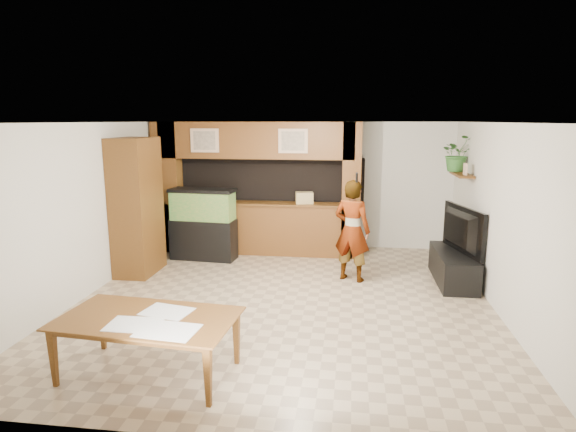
# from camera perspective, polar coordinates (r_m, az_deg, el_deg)

# --- Properties ---
(floor) EXTENTS (6.50, 6.50, 0.00)m
(floor) POSITION_cam_1_polar(r_m,az_deg,el_deg) (7.28, -0.43, -9.89)
(floor) COLOR tan
(floor) RESTS_ON ground
(ceiling) EXTENTS (6.50, 6.50, 0.00)m
(ceiling) POSITION_cam_1_polar(r_m,az_deg,el_deg) (6.79, -0.46, 11.02)
(ceiling) COLOR white
(ceiling) RESTS_ON wall_back
(wall_back) EXTENTS (6.00, 0.00, 6.00)m
(wall_back) POSITION_cam_1_polar(r_m,az_deg,el_deg) (10.11, 2.13, 3.72)
(wall_back) COLOR beige
(wall_back) RESTS_ON floor
(wall_left) EXTENTS (0.00, 6.50, 6.50)m
(wall_left) POSITION_cam_1_polar(r_m,az_deg,el_deg) (7.91, -22.50, 0.74)
(wall_left) COLOR beige
(wall_left) RESTS_ON floor
(wall_right) EXTENTS (0.00, 6.50, 6.50)m
(wall_right) POSITION_cam_1_polar(r_m,az_deg,el_deg) (7.16, 24.08, -0.43)
(wall_right) COLOR beige
(wall_right) RESTS_ON floor
(partition) EXTENTS (4.20, 0.99, 2.60)m
(partition) POSITION_cam_1_polar(r_m,az_deg,el_deg) (9.64, -3.86, 3.41)
(partition) COLOR brown
(partition) RESTS_ON floor
(wall_clock) EXTENTS (0.05, 0.25, 0.25)m
(wall_clock) POSITION_cam_1_polar(r_m,az_deg,el_deg) (8.69, -19.33, 5.83)
(wall_clock) COLOR black
(wall_clock) RESTS_ON wall_left
(wall_shelf) EXTENTS (0.25, 0.90, 0.04)m
(wall_shelf) POSITION_cam_1_polar(r_m,az_deg,el_deg) (8.93, 19.89, 4.64)
(wall_shelf) COLOR brown
(wall_shelf) RESTS_ON wall_right
(pantry_cabinet) EXTENTS (0.59, 0.96, 2.35)m
(pantry_cabinet) POSITION_cam_1_polar(r_m,az_deg,el_deg) (8.65, -17.49, 1.07)
(pantry_cabinet) COLOR brown
(pantry_cabinet) RESTS_ON floor
(trash_can) EXTENTS (0.32, 0.32, 0.59)m
(trash_can) POSITION_cam_1_polar(r_m,az_deg,el_deg) (8.64, -17.62, -4.93)
(trash_can) COLOR #B2B2B7
(trash_can) RESTS_ON floor
(aquarium) EXTENTS (1.23, 0.46, 1.36)m
(aquarium) POSITION_cam_1_polar(r_m,az_deg,el_deg) (9.32, -10.00, -1.05)
(aquarium) COLOR black
(aquarium) RESTS_ON floor
(tv_stand) EXTENTS (0.55, 1.51, 0.50)m
(tv_stand) POSITION_cam_1_polar(r_m,az_deg,el_deg) (8.44, 18.98, -5.73)
(tv_stand) COLOR black
(tv_stand) RESTS_ON floor
(television) EXTENTS (0.50, 1.31, 0.75)m
(television) POSITION_cam_1_polar(r_m,az_deg,el_deg) (8.28, 19.25, -1.56)
(television) COLOR black
(television) RESTS_ON tv_stand
(photo_frame) EXTENTS (0.04, 0.15, 0.20)m
(photo_frame) POSITION_cam_1_polar(r_m,az_deg,el_deg) (8.68, 20.28, 5.23)
(photo_frame) COLOR tan
(photo_frame) RESTS_ON wall_shelf
(potted_plant) EXTENTS (0.72, 0.67, 0.65)m
(potted_plant) POSITION_cam_1_polar(r_m,az_deg,el_deg) (9.22, 19.42, 7.01)
(potted_plant) COLOR #2E6327
(potted_plant) RESTS_ON wall_shelf
(person) EXTENTS (0.72, 0.61, 1.69)m
(person) POSITION_cam_1_polar(r_m,az_deg,el_deg) (7.98, 7.60, -1.73)
(person) COLOR #987C53
(person) RESTS_ON floor
(microphone) EXTENTS (0.04, 0.11, 0.17)m
(microphone) POSITION_cam_1_polar(r_m,az_deg,el_deg) (7.67, 8.15, 4.54)
(microphone) COLOR black
(microphone) RESTS_ON person
(dining_table) EXTENTS (1.90, 1.16, 0.64)m
(dining_table) POSITION_cam_1_polar(r_m,az_deg,el_deg) (5.36, -16.33, -14.74)
(dining_table) COLOR brown
(dining_table) RESTS_ON floor
(newspaper_a) EXTENTS (0.52, 0.38, 0.01)m
(newspaper_a) POSITION_cam_1_polar(r_m,az_deg,el_deg) (5.12, -17.81, -12.14)
(newspaper_a) COLOR silver
(newspaper_a) RESTS_ON dining_table
(newspaper_b) EXTENTS (0.60, 0.46, 0.01)m
(newspaper_b) POSITION_cam_1_polar(r_m,az_deg,el_deg) (4.90, -14.07, -13.03)
(newspaper_b) COLOR silver
(newspaper_b) RESTS_ON dining_table
(newspaper_c) EXTENTS (0.56, 0.46, 0.01)m
(newspaper_c) POSITION_cam_1_polar(r_m,az_deg,el_deg) (5.34, -14.15, -10.92)
(newspaper_c) COLOR silver
(newspaper_c) RESTS_ON dining_table
(counter_box) EXTENTS (0.37, 0.28, 0.22)m
(counter_box) POSITION_cam_1_polar(r_m,az_deg,el_deg) (9.34, 1.94, 2.17)
(counter_box) COLOR tan
(counter_box) RESTS_ON partition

